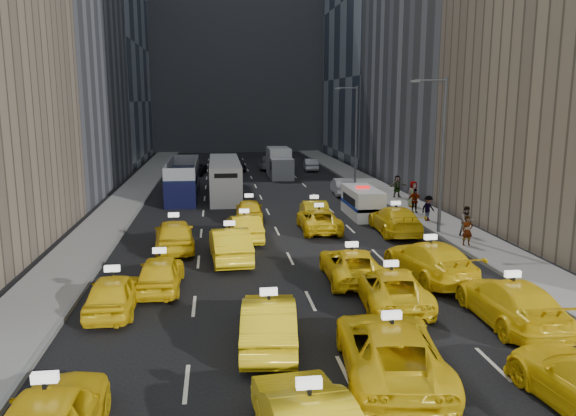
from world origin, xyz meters
name	(u,v)px	position (x,y,z in m)	size (l,w,h in m)	color
ground	(320,320)	(0.00, 0.00, 0.00)	(160.00, 160.00, 0.00)	black
sidewalk_west	(125,201)	(-10.50, 25.00, 0.07)	(3.00, 90.00, 0.15)	gray
sidewalk_east	(390,196)	(10.50, 25.00, 0.07)	(3.00, 90.00, 0.15)	gray
curb_west	(145,201)	(-9.05, 25.00, 0.09)	(0.15, 90.00, 0.18)	slate
curb_east	(373,196)	(9.05, 25.00, 0.09)	(0.15, 90.00, 0.18)	slate
building_backdrop	(235,19)	(0.00, 72.00, 20.00)	(30.00, 12.00, 40.00)	slate
streetlight_near	(441,150)	(9.18, 12.00, 4.92)	(2.15, 0.22, 9.00)	#595B60
streetlight_far	(355,131)	(9.18, 32.00, 4.92)	(2.15, 0.22, 9.00)	#595B60
taxi_2	(390,350)	(1.21, -4.34, 0.81)	(2.70, 5.86, 1.63)	yellow
taxi_4	(114,293)	(-7.40, 1.78, 0.73)	(1.71, 4.26, 1.45)	yellow
taxi_5	(269,322)	(-1.99, -1.84, 0.79)	(1.67, 4.80, 1.58)	yellow
taxi_6	(390,287)	(2.95, 1.18, 0.71)	(2.36, 5.12, 1.42)	yellow
taxi_7	(511,302)	(6.58, -1.11, 0.79)	(2.22, 5.46, 1.58)	yellow
taxi_8	(160,273)	(-5.92, 4.08, 0.73)	(1.73, 4.30, 1.46)	yellow
taxi_9	(230,244)	(-2.96, 7.96, 0.84)	(1.77, 5.07, 1.67)	yellow
taxi_10	(351,265)	(2.20, 4.34, 0.69)	(2.29, 4.97, 1.38)	yellow
taxi_11	(429,260)	(5.64, 4.10, 0.83)	(2.32, 5.71, 1.66)	yellow
taxi_12	(174,235)	(-5.77, 10.33, 0.84)	(1.98, 4.91, 1.67)	yellow
taxi_13	(244,228)	(-2.05, 11.97, 0.73)	(1.55, 4.44, 1.46)	yellow
taxi_14	(319,220)	(2.49, 13.70, 0.68)	(2.26, 4.91, 1.36)	yellow
taxi_15	(395,220)	(6.84, 12.56, 0.79)	(2.23, 5.48, 1.59)	yellow
taxi_16	(249,210)	(-1.47, 17.09, 0.73)	(1.72, 4.28, 1.46)	yellow
taxi_17	(314,211)	(2.65, 16.20, 0.71)	(1.51, 4.33, 1.43)	yellow
nypd_van	(362,203)	(6.16, 17.51, 0.94)	(2.29, 5.00, 2.08)	white
double_decker	(183,180)	(-6.17, 26.68, 1.45)	(2.52, 10.12, 2.93)	black
city_bus	(225,178)	(-2.85, 27.01, 1.46)	(2.96, 11.51, 2.95)	silver
box_truck	(279,163)	(2.89, 37.96, 1.43)	(2.96, 6.60, 2.92)	silver
misc_car_0	(342,186)	(6.82, 26.41, 0.70)	(1.48, 4.26, 1.40)	#B7B8BF
misc_car_1	(194,168)	(-5.81, 41.12, 0.68)	(2.24, 4.86, 1.35)	black
misc_car_2	(268,162)	(2.39, 44.78, 0.78)	(2.19, 5.38, 1.56)	slate
misc_car_3	(237,164)	(-1.28, 43.24, 0.76)	(1.80, 4.46, 1.52)	black
misc_car_4	(311,165)	(6.91, 42.70, 0.67)	(1.43, 4.09, 1.35)	#ABAFB3
pedestrian_0	(467,231)	(9.56, 8.81, 0.94)	(0.58, 0.38, 1.58)	gray
pedestrian_1	(467,221)	(10.45, 10.80, 1.00)	(0.83, 0.45, 1.70)	gray
pedestrian_2	(428,208)	(9.82, 15.05, 0.95)	(1.04, 0.43, 1.61)	gray
pedestrian_3	(414,201)	(9.82, 17.58, 0.98)	(0.98, 0.44, 1.67)	gray
pedestrian_4	(413,194)	(10.49, 19.74, 1.09)	(0.91, 0.50, 1.87)	gray
pedestrian_5	(397,186)	(10.69, 23.90, 1.01)	(1.59, 0.46, 1.72)	gray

